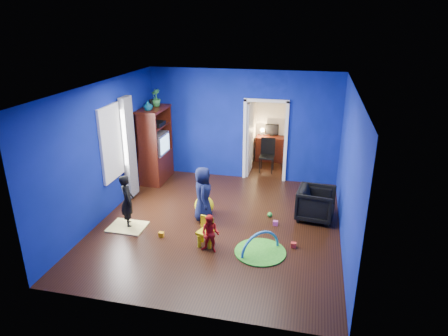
% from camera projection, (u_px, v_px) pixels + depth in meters
% --- Properties ---
extents(floor, '(5.00, 5.50, 0.01)m').
position_uv_depth(floor, '(218.00, 224.00, 8.47)').
color(floor, black).
rests_on(floor, ground).
extents(ceiling, '(5.00, 5.50, 0.01)m').
position_uv_depth(ceiling, '(218.00, 87.00, 7.43)').
color(ceiling, white).
rests_on(ceiling, wall_back).
extents(wall_back, '(5.00, 0.02, 2.90)m').
position_uv_depth(wall_back, '(243.00, 126.00, 10.45)').
color(wall_back, navy).
rests_on(wall_back, floor).
extents(wall_front, '(5.00, 0.02, 2.90)m').
position_uv_depth(wall_front, '(171.00, 226.00, 5.45)').
color(wall_front, navy).
rests_on(wall_front, floor).
extents(wall_left, '(0.02, 5.50, 2.90)m').
position_uv_depth(wall_left, '(104.00, 151.00, 8.47)').
color(wall_left, navy).
rests_on(wall_left, floor).
extents(wall_right, '(0.02, 5.50, 2.90)m').
position_uv_depth(wall_right, '(348.00, 170.00, 7.43)').
color(wall_right, navy).
rests_on(wall_right, floor).
extents(alcove, '(1.00, 1.75, 2.50)m').
position_uv_depth(alcove, '(269.00, 126.00, 11.20)').
color(alcove, silver).
rests_on(alcove, floor).
extents(armchair, '(0.87, 0.85, 0.71)m').
position_uv_depth(armchair, '(316.00, 204.00, 8.59)').
color(armchair, black).
rests_on(armchair, floor).
extents(child_black, '(0.45, 0.49, 1.13)m').
position_uv_depth(child_black, '(127.00, 201.00, 8.23)').
color(child_black, black).
rests_on(child_black, floor).
extents(child_navy, '(0.51, 0.67, 1.21)m').
position_uv_depth(child_navy, '(203.00, 194.00, 8.45)').
color(child_navy, '#0E1636').
rests_on(child_navy, floor).
extents(toddler_red, '(0.38, 0.31, 0.75)m').
position_uv_depth(toddler_red, '(210.00, 234.00, 7.37)').
color(toddler_red, '#AD1224').
rests_on(toddler_red, floor).
extents(vase, '(0.29, 0.29, 0.24)m').
position_uv_depth(vase, '(148.00, 106.00, 9.78)').
color(vase, '#0E6B70').
rests_on(vase, tv_armoire).
extents(potted_plant, '(0.32, 0.32, 0.44)m').
position_uv_depth(potted_plant, '(156.00, 98.00, 10.22)').
color(potted_plant, '#2F8237').
rests_on(potted_plant, tv_armoire).
extents(tv_armoire, '(0.58, 1.14, 1.96)m').
position_uv_depth(tv_armoire, '(155.00, 145.00, 10.45)').
color(tv_armoire, '#3A1509').
rests_on(tv_armoire, floor).
extents(crt_tv, '(0.46, 0.70, 0.54)m').
position_uv_depth(crt_tv, '(157.00, 143.00, 10.43)').
color(crt_tv, silver).
rests_on(crt_tv, tv_armoire).
extents(yellow_blanket, '(0.76, 0.61, 0.03)m').
position_uv_depth(yellow_blanket, '(127.00, 227.00, 8.34)').
color(yellow_blanket, '#F2E07A').
rests_on(yellow_blanket, floor).
extents(hopper_ball, '(0.43, 0.43, 0.43)m').
position_uv_depth(hopper_ball, '(204.00, 205.00, 8.83)').
color(hopper_ball, yellow).
rests_on(hopper_ball, floor).
extents(kid_chair, '(0.35, 0.35, 0.50)m').
position_uv_depth(kid_chair, '(205.00, 233.00, 7.63)').
color(kid_chair, yellow).
rests_on(kid_chair, floor).
extents(play_mat, '(0.96, 0.96, 0.03)m').
position_uv_depth(play_mat, '(260.00, 252.00, 7.46)').
color(play_mat, '#3B8F20').
rests_on(play_mat, floor).
extents(toy_arch, '(0.66, 0.62, 0.86)m').
position_uv_depth(toy_arch, '(260.00, 252.00, 7.45)').
color(toy_arch, '#3F8CD8').
rests_on(toy_arch, floor).
extents(window_left, '(0.03, 0.95, 1.55)m').
position_uv_depth(window_left, '(112.00, 142.00, 8.75)').
color(window_left, white).
rests_on(window_left, wall_left).
extents(curtain, '(0.14, 0.42, 2.40)m').
position_uv_depth(curtain, '(129.00, 148.00, 9.33)').
color(curtain, slate).
rests_on(curtain, floor).
extents(doorway, '(1.16, 0.10, 2.10)m').
position_uv_depth(doorway, '(265.00, 142.00, 10.47)').
color(doorway, white).
rests_on(doorway, floor).
extents(study_desk, '(0.88, 0.44, 0.75)m').
position_uv_depth(study_desk, '(271.00, 149.00, 12.09)').
color(study_desk, '#3D140A').
rests_on(study_desk, floor).
extents(desk_monitor, '(0.40, 0.05, 0.32)m').
position_uv_depth(desk_monitor, '(272.00, 129.00, 11.99)').
color(desk_monitor, black).
rests_on(desk_monitor, study_desk).
extents(desk_lamp, '(0.14, 0.14, 0.14)m').
position_uv_depth(desk_lamp, '(262.00, 130.00, 12.00)').
color(desk_lamp, '#FFD88C').
rests_on(desk_lamp, study_desk).
extents(folding_chair, '(0.40, 0.40, 0.92)m').
position_uv_depth(folding_chair, '(267.00, 156.00, 11.18)').
color(folding_chair, black).
rests_on(folding_chair, floor).
extents(book_shelf, '(0.88, 0.24, 0.04)m').
position_uv_depth(book_shelf, '(273.00, 94.00, 11.60)').
color(book_shelf, white).
rests_on(book_shelf, study_desk).
extents(toy_0, '(0.10, 0.08, 0.10)m').
position_uv_depth(toy_0, '(294.00, 245.00, 7.61)').
color(toy_0, red).
rests_on(toy_0, floor).
extents(toy_1, '(0.11, 0.11, 0.11)m').
position_uv_depth(toy_1, '(329.00, 215.00, 8.75)').
color(toy_1, '#2A7DEE').
rests_on(toy_1, floor).
extents(toy_2, '(0.10, 0.08, 0.10)m').
position_uv_depth(toy_2, '(161.00, 235.00, 7.97)').
color(toy_2, '#F3A00C').
rests_on(toy_2, floor).
extents(toy_3, '(0.11, 0.11, 0.11)m').
position_uv_depth(toy_3, '(270.00, 214.00, 8.77)').
color(toy_3, green).
rests_on(toy_3, floor).
extents(toy_4, '(0.10, 0.08, 0.10)m').
position_uv_depth(toy_4, '(275.00, 223.00, 8.42)').
color(toy_4, '#DA52A3').
rests_on(toy_4, floor).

